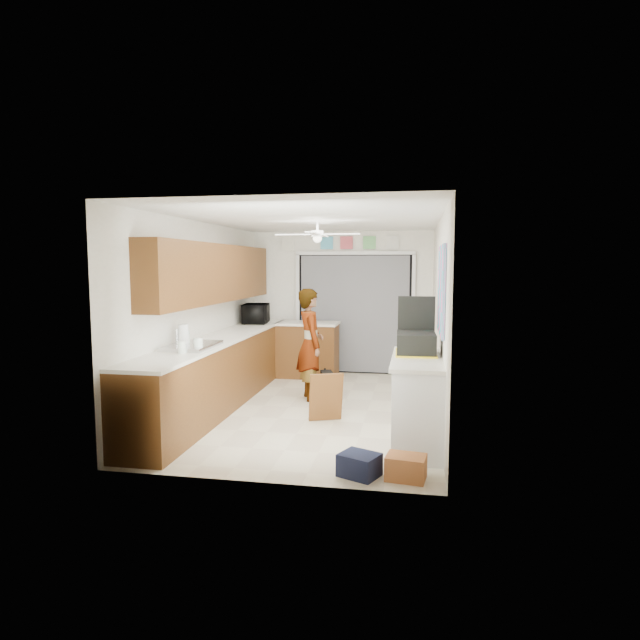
{
  "coord_description": "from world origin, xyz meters",
  "views": [
    {
      "loc": [
        1.31,
        -6.89,
        1.92
      ],
      "look_at": [
        0.0,
        0.4,
        1.15
      ],
      "focal_mm": 30.0,
      "sensor_mm": 36.0,
      "label": 1
    }
  ],
  "objects_px": {
    "man": "(310,344)",
    "suitcase": "(416,343)",
    "paper_towel_roll": "(183,335)",
    "microwave": "(256,314)",
    "soap_bottle": "(186,335)",
    "cardboard_box": "(406,467)",
    "navy_crate": "(359,465)",
    "dog": "(327,384)"
  },
  "relations": [
    {
      "from": "suitcase",
      "to": "microwave",
      "type": "bearing_deg",
      "value": 132.7
    },
    {
      "from": "paper_towel_roll",
      "to": "cardboard_box",
      "type": "xyz_separation_m",
      "value": [
        2.67,
        -1.26,
        -0.97
      ]
    },
    {
      "from": "soap_bottle",
      "to": "suitcase",
      "type": "height_order",
      "value": "soap_bottle"
    },
    {
      "from": "dog",
      "to": "man",
      "type": "bearing_deg",
      "value": 177.17
    },
    {
      "from": "cardboard_box",
      "to": "paper_towel_roll",
      "type": "bearing_deg",
      "value": 154.8
    },
    {
      "from": "suitcase",
      "to": "man",
      "type": "relative_size",
      "value": 0.35
    },
    {
      "from": "paper_towel_roll",
      "to": "microwave",
      "type": "bearing_deg",
      "value": 87.86
    },
    {
      "from": "soap_bottle",
      "to": "man",
      "type": "height_order",
      "value": "man"
    },
    {
      "from": "paper_towel_roll",
      "to": "dog",
      "type": "bearing_deg",
      "value": 44.81
    },
    {
      "from": "navy_crate",
      "to": "dog",
      "type": "xyz_separation_m",
      "value": [
        -0.75,
        2.75,
        0.11
      ]
    },
    {
      "from": "navy_crate",
      "to": "man",
      "type": "bearing_deg",
      "value": 110.19
    },
    {
      "from": "microwave",
      "to": "paper_towel_roll",
      "type": "xyz_separation_m",
      "value": [
        -0.1,
        -2.64,
        -0.03
      ]
    },
    {
      "from": "microwave",
      "to": "suitcase",
      "type": "relative_size",
      "value": 1.06
    },
    {
      "from": "man",
      "to": "soap_bottle",
      "type": "bearing_deg",
      "value": 114.71
    },
    {
      "from": "dog",
      "to": "cardboard_box",
      "type": "bearing_deg",
      "value": -84.56
    },
    {
      "from": "microwave",
      "to": "soap_bottle",
      "type": "bearing_deg",
      "value": 169.76
    },
    {
      "from": "microwave",
      "to": "man",
      "type": "height_order",
      "value": "man"
    },
    {
      "from": "man",
      "to": "dog",
      "type": "relative_size",
      "value": 2.89
    },
    {
      "from": "microwave",
      "to": "dog",
      "type": "xyz_separation_m",
      "value": [
        1.41,
        -1.15,
        -0.89
      ]
    },
    {
      "from": "man",
      "to": "navy_crate",
      "type": "bearing_deg",
      "value": 176.6
    },
    {
      "from": "cardboard_box",
      "to": "dog",
      "type": "bearing_deg",
      "value": 113.02
    },
    {
      "from": "cardboard_box",
      "to": "navy_crate",
      "type": "bearing_deg",
      "value": 180.0
    },
    {
      "from": "paper_towel_roll",
      "to": "navy_crate",
      "type": "xyz_separation_m",
      "value": [
        2.26,
        -1.26,
        -0.97
      ]
    },
    {
      "from": "paper_towel_roll",
      "to": "man",
      "type": "xyz_separation_m",
      "value": [
        1.27,
        1.43,
        -0.28
      ]
    },
    {
      "from": "navy_crate",
      "to": "dog",
      "type": "height_order",
      "value": "dog"
    },
    {
      "from": "paper_towel_roll",
      "to": "man",
      "type": "relative_size",
      "value": 0.17
    },
    {
      "from": "soap_bottle",
      "to": "dog",
      "type": "relative_size",
      "value": 0.48
    },
    {
      "from": "soap_bottle",
      "to": "navy_crate",
      "type": "height_order",
      "value": "soap_bottle"
    },
    {
      "from": "navy_crate",
      "to": "dog",
      "type": "distance_m",
      "value": 2.86
    },
    {
      "from": "paper_towel_roll",
      "to": "navy_crate",
      "type": "distance_m",
      "value": 2.76
    },
    {
      "from": "paper_towel_roll",
      "to": "suitcase",
      "type": "distance_m",
      "value": 2.74
    },
    {
      "from": "suitcase",
      "to": "man",
      "type": "distance_m",
      "value": 2.1
    },
    {
      "from": "navy_crate",
      "to": "microwave",
      "type": "bearing_deg",
      "value": 118.94
    },
    {
      "from": "cardboard_box",
      "to": "soap_bottle",
      "type": "bearing_deg",
      "value": 154.07
    },
    {
      "from": "soap_bottle",
      "to": "dog",
      "type": "height_order",
      "value": "soap_bottle"
    },
    {
      "from": "man",
      "to": "microwave",
      "type": "bearing_deg",
      "value": 20.38
    },
    {
      "from": "microwave",
      "to": "dog",
      "type": "height_order",
      "value": "microwave"
    },
    {
      "from": "paper_towel_roll",
      "to": "soap_bottle",
      "type": "bearing_deg",
      "value": 58.87
    },
    {
      "from": "man",
      "to": "suitcase",
      "type": "bearing_deg",
      "value": -158.45
    },
    {
      "from": "paper_towel_roll",
      "to": "navy_crate",
      "type": "bearing_deg",
      "value": -29.15
    },
    {
      "from": "man",
      "to": "dog",
      "type": "xyz_separation_m",
      "value": [
        0.24,
        0.06,
        -0.58
      ]
    },
    {
      "from": "navy_crate",
      "to": "dog",
      "type": "bearing_deg",
      "value": 105.26
    }
  ]
}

